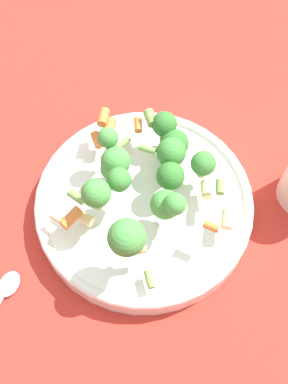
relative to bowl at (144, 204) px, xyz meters
name	(u,v)px	position (x,y,z in m)	size (l,w,h in m)	color
ground_plane	(144,210)	(0.00, 0.00, -0.02)	(3.00, 3.00, 0.00)	#B72D23
bowl	(144,204)	(0.00, 0.00, 0.00)	(0.30, 0.30, 0.04)	white
pasta_salad	(147,175)	(0.01, 0.00, 0.06)	(0.24, 0.23, 0.09)	#8CB766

